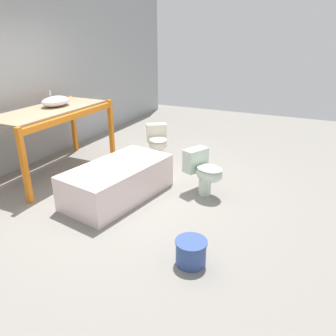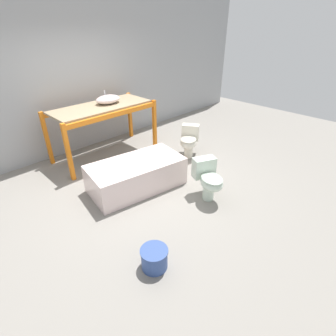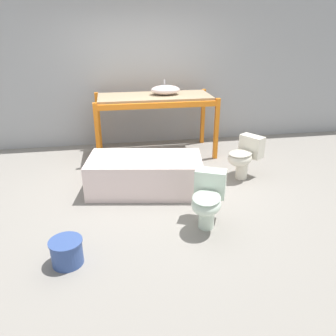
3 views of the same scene
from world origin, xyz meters
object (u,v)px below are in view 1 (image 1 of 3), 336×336
object	(u,v)px
bathtub_main	(118,179)
bucket_white	(191,252)
sink_basin	(56,101)
toilet_near	(158,141)
toilet_far	(204,170)

from	to	relation	value
bathtub_main	bucket_white	bearing A→B (deg)	-112.91
sink_basin	bucket_white	bearing A→B (deg)	-116.56
bathtub_main	toilet_near	world-z (taller)	toilet_near
toilet_near	toilet_far	bearing A→B (deg)	-70.08
bathtub_main	toilet_near	size ratio (longest dim) A/B	2.50
bathtub_main	toilet_far	xyz separation A→B (m)	(0.61, -1.05, 0.08)
toilet_far	bucket_white	size ratio (longest dim) A/B	2.05
bucket_white	toilet_near	bearing A→B (deg)	33.28
bathtub_main	toilet_far	bearing A→B (deg)	-50.53
toilet_far	bucket_white	bearing A→B (deg)	-140.18
sink_basin	bucket_white	distance (m)	3.45
sink_basin	bucket_white	xyz separation A→B (m)	(-1.48, -2.95, -1.01)
bathtub_main	toilet_near	bearing A→B (deg)	15.33
bathtub_main	toilet_far	distance (m)	1.22
sink_basin	toilet_far	size ratio (longest dim) A/B	0.77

